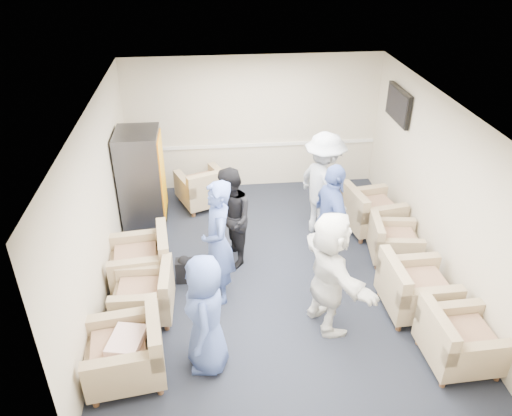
{
  "coord_description": "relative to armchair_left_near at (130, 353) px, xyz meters",
  "views": [
    {
      "loc": [
        -0.91,
        -6.35,
        4.86
      ],
      "look_at": [
        -0.24,
        0.2,
        1.04
      ],
      "focal_mm": 35.0,
      "sensor_mm": 36.0,
      "label": 1
    }
  ],
  "objects": [
    {
      "name": "floor",
      "position": [
        1.97,
        1.92,
        -0.36
      ],
      "size": [
        6.0,
        6.0,
        0.0
      ],
      "primitive_type": "plane",
      "color": "black",
      "rests_on": "ground"
    },
    {
      "name": "ceiling",
      "position": [
        1.97,
        1.92,
        2.34
      ],
      "size": [
        6.0,
        6.0,
        0.0
      ],
      "primitive_type": "plane",
      "rotation": [
        3.14,
        0.0,
        0.0
      ],
      "color": "white",
      "rests_on": "back_wall"
    },
    {
      "name": "back_wall",
      "position": [
        1.97,
        4.92,
        0.99
      ],
      "size": [
        5.0,
        0.02,
        2.7
      ],
      "primitive_type": "cube",
      "color": "beige",
      "rests_on": "floor"
    },
    {
      "name": "front_wall",
      "position": [
        1.97,
        -1.08,
        0.99
      ],
      "size": [
        5.0,
        0.02,
        2.7
      ],
      "primitive_type": "cube",
      "color": "beige",
      "rests_on": "floor"
    },
    {
      "name": "left_wall",
      "position": [
        -0.53,
        1.92,
        0.99
      ],
      "size": [
        0.02,
        6.0,
        2.7
      ],
      "primitive_type": "cube",
      "color": "beige",
      "rests_on": "floor"
    },
    {
      "name": "right_wall",
      "position": [
        4.47,
        1.92,
        0.99
      ],
      "size": [
        0.02,
        6.0,
        2.7
      ],
      "primitive_type": "cube",
      "color": "beige",
      "rests_on": "floor"
    },
    {
      "name": "chair_rail",
      "position": [
        1.97,
        4.9,
        0.54
      ],
      "size": [
        4.98,
        0.04,
        0.06
      ],
      "primitive_type": "cube",
      "color": "white",
      "rests_on": "back_wall"
    },
    {
      "name": "tv",
      "position": [
        4.41,
        3.72,
        1.68
      ],
      "size": [
        0.1,
        1.0,
        0.58
      ],
      "color": "black",
      "rests_on": "right_wall"
    },
    {
      "name": "armchair_left_near",
      "position": [
        0.0,
        0.0,
        0.0
      ],
      "size": [
        1.02,
        1.02,
        0.73
      ],
      "rotation": [
        0.0,
        0.0,
        -1.44
      ],
      "color": "#9A8463",
      "rests_on": "floor"
    },
    {
      "name": "armchair_left_mid",
      "position": [
        0.11,
        1.08,
        -0.04
      ],
      "size": [
        0.83,
        0.83,
        0.65
      ],
      "rotation": [
        0.0,
        0.0,
        -1.59
      ],
      "color": "#9A8463",
      "rests_on": "floor"
    },
    {
      "name": "armchair_left_far",
      "position": [
        0.0,
        1.86,
        -0.01
      ],
      "size": [
        0.98,
        0.98,
        0.71
      ],
      "rotation": [
        0.0,
        0.0,
        -1.47
      ],
      "color": "#9A8463",
      "rests_on": "floor"
    },
    {
      "name": "armchair_right_near",
      "position": [
        3.99,
        -0.21,
        -0.02
      ],
      "size": [
        0.89,
        0.89,
        0.69
      ],
      "rotation": [
        0.0,
        0.0,
        1.61
      ],
      "color": "#9A8463",
      "rests_on": "floor"
    },
    {
      "name": "armchair_right_midnear",
      "position": [
        3.81,
        0.78,
        -0.0
      ],
      "size": [
        0.93,
        0.93,
        0.72
      ],
      "rotation": [
        0.0,
        0.0,
        1.59
      ],
      "color": "#9A8463",
      "rests_on": "floor"
    },
    {
      "name": "armchair_right_midfar",
      "position": [
        3.95,
        2.05,
        -0.06
      ],
      "size": [
        0.86,
        0.86,
        0.61
      ],
      "rotation": [
        0.0,
        0.0,
        1.43
      ],
      "color": "#9A8463",
      "rests_on": "floor"
    },
    {
      "name": "armchair_right_far",
      "position": [
        3.84,
        2.94,
        -0.01
      ],
      "size": [
        1.03,
        1.03,
        0.71
      ],
      "rotation": [
        0.0,
        0.0,
        1.74
      ],
      "color": "#9A8463",
      "rests_on": "floor"
    },
    {
      "name": "armchair_corner",
      "position": [
        0.94,
        4.12,
        -0.01
      ],
      "size": [
        1.14,
        1.14,
        0.7
      ],
      "rotation": [
        0.0,
        0.0,
        3.52
      ],
      "color": "#9A8463",
      "rests_on": "floor"
    },
    {
      "name": "vending_machine",
      "position": [
        -0.12,
        3.5,
        0.55
      ],
      "size": [
        0.74,
        0.86,
        1.82
      ],
      "color": "#46474D",
      "rests_on": "floor"
    },
    {
      "name": "backpack",
      "position": [
        0.6,
        1.79,
        -0.13
      ],
      "size": [
        0.27,
        0.2,
        0.46
      ],
      "rotation": [
        0.0,
        0.0,
        -0.04
      ],
      "color": "black",
      "rests_on": "floor"
    },
    {
      "name": "pillow",
      "position": [
        -0.01,
        -0.01,
        0.19
      ],
      "size": [
        0.47,
        0.56,
        0.14
      ],
      "primitive_type": "cube",
      "rotation": [
        0.0,
        0.0,
        -1.79
      ],
      "color": "silver",
      "rests_on": "armchair_left_near"
    },
    {
      "name": "person_front_left",
      "position": [
        0.93,
        0.08,
        0.44
      ],
      "size": [
        0.56,
        0.82,
        1.61
      ],
      "primitive_type": "imported",
      "rotation": [
        0.0,
        0.0,
        -1.63
      ],
      "color": "#465DA8",
      "rests_on": "floor"
    },
    {
      "name": "person_mid_left",
      "position": [
        1.13,
        1.37,
        0.58
      ],
      "size": [
        0.52,
        0.73,
        1.89
      ],
      "primitive_type": "imported",
      "rotation": [
        0.0,
        0.0,
        -1.47
      ],
      "color": "#465DA8",
      "rests_on": "floor"
    },
    {
      "name": "person_back_left",
      "position": [
        1.34,
        2.19,
        0.47
      ],
      "size": [
        0.82,
        0.94,
        1.66
      ],
      "primitive_type": "imported",
      "rotation": [
        0.0,
        0.0,
        -1.31
      ],
      "color": "black",
      "rests_on": "floor"
    },
    {
      "name": "person_back_right",
      "position": [
        2.97,
        2.92,
        0.58
      ],
      "size": [
        1.11,
        1.4,
        1.89
      ],
      "primitive_type": "imported",
      "rotation": [
        0.0,
        0.0,
        1.95
      ],
      "color": "silver",
      "rests_on": "floor"
    },
    {
      "name": "person_mid_right",
      "position": [
        2.85,
        1.82,
        0.56
      ],
      "size": [
        0.59,
        1.13,
        1.84
      ],
      "primitive_type": "imported",
      "rotation": [
        0.0,
        0.0,
        1.71
      ],
      "color": "#465DA8",
      "rests_on": "floor"
    },
    {
      "name": "person_front_right",
      "position": [
        2.55,
        0.64,
        0.52
      ],
      "size": [
        0.94,
        1.72,
        1.76
      ],
      "primitive_type": "imported",
      "rotation": [
        0.0,
        0.0,
        1.84
      ],
      "color": "white",
      "rests_on": "floor"
    }
  ]
}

